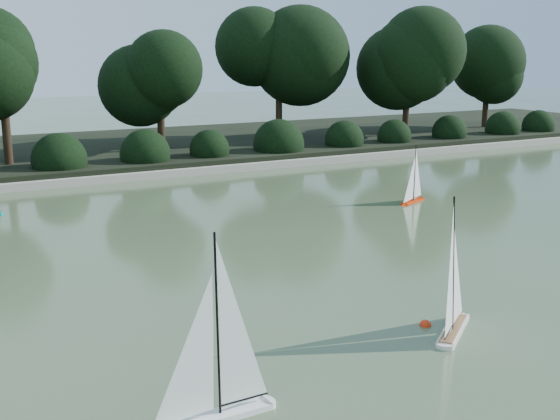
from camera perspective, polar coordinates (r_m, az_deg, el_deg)
name	(u,v)px	position (r m, az deg, el deg)	size (l,w,h in m)	color
ground	(385,289)	(9.06, 8.55, -6.39)	(80.00, 80.00, 0.00)	#415231
pond_coping	(156,174)	(16.88, -10.08, 2.87)	(40.00, 0.35, 0.18)	gray
far_bank	(110,151)	(20.66, -13.64, 4.69)	(40.00, 8.00, 0.30)	black
tree_line	(167,62)	(19.34, -9.20, 11.76)	(26.31, 3.93, 4.39)	black
shrub_hedge	(143,154)	(17.67, -11.06, 4.46)	(29.10, 1.10, 1.10)	black
sailboat_white_a	(204,393)	(5.89, -6.20, -14.58)	(1.23, 0.23, 1.68)	white
sailboat_white_b	(456,308)	(7.88, 14.12, -7.73)	(1.02, 0.82, 1.60)	silver
sailboat_orange	(412,193)	(14.14, 10.65, 1.34)	(0.86, 0.48, 1.23)	red
race_buoy	(425,325)	(8.01, 11.72, -9.18)	(0.13, 0.13, 0.13)	red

